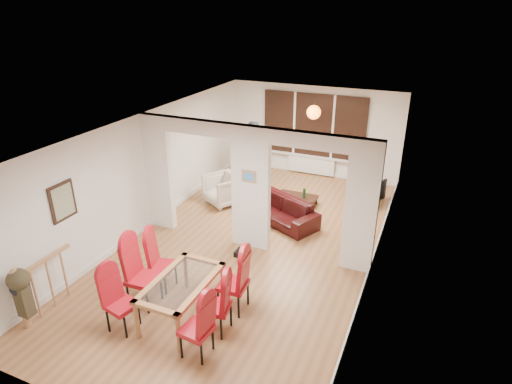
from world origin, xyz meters
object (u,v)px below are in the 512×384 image
Objects in this scene: armchair at (223,189)px; person at (252,155)px; dining_chair_la at (121,301)px; dining_chair_lc at (161,262)px; dining_chair_rb at (216,303)px; coffee_table at (297,200)px; dining_chair_ra at (196,325)px; television at (372,193)px; dining_chair_lb at (143,274)px; bowl at (288,195)px; dining_table at (183,299)px; sofa at (278,209)px; bottle at (304,193)px; dining_chair_rc at (233,280)px.

person is (0.22, 1.28, 0.55)m from armchair.
dining_chair_la is 1.13m from dining_chair_lc.
coffee_table is at bearing 81.68° from dining_chair_rb.
dining_chair_ra is at bearing -35.58° from armchair.
dining_chair_la is 6.85m from television.
dining_chair_lb is at bearing 108.02° from dining_chair_la.
armchair is 4.18× the size of bowl.
dining_table is at bearing 52.72° from dining_chair_la.
sofa is 2.37× the size of armchair.
television is (1.45, 5.70, -0.24)m from dining_chair_rb.
bottle is (1.72, -0.66, -0.56)m from person.
dining_table is at bearing 29.74° from person.
bottle is (-1.53, -0.91, 0.10)m from television.
dining_chair_rc reaches higher than dining_chair_rb.
dining_chair_lb is 0.51m from dining_chair_lc.
dining_chair_rc is at bearing -88.76° from bottle.
armchair is 1.64m from bowl.
dining_chair_lb is 4.18× the size of bottle.
sofa is at bearing -84.12° from bowl.
dining_table reaches higher than television.
sofa is (-0.38, 4.38, -0.23)m from dining_chair_ra.
dining_table is at bearing -5.23° from dining_chair_lb.
sofa is 2.64m from television.
dining_chair_rc is 4.14m from armchair.
television is (2.88, 5.61, -0.31)m from dining_chair_lb.
dining_chair_la is 0.64m from dining_chair_lb.
dining_chair_rb is at bearing -86.68° from coffee_table.
person reaches higher than armchair.
dining_chair_rb is at bearing -95.07° from dining_chair_rc.
dining_chair_rb is 3.68× the size of bottle.
dining_chair_lc is 0.93× the size of dining_chair_rc.
bottle is (-0.05, 5.35, -0.15)m from dining_chair_ra.
dining_chair_la is 1.00× the size of dining_chair_rb.
dining_chair_ra reaches higher than coffee_table.
dining_chair_lc is 3.73× the size of bottle.
coffee_table is at bearing 108.41° from sofa.
armchair is at bearing 104.18° from dining_chair_rb.
dining_table is at bearing -146.44° from dining_chair_rc.
dining_table is at bearing -40.03° from armchair.
bottle is (-0.08, 4.79, -0.15)m from dining_chair_rb.
dining_table is 1.27× the size of dining_chair_lb.
sofa is 1.06m from coffee_table.
dining_chair_ra is 0.52× the size of sofa.
dining_chair_rc reaches higher than bowl.
person reaches higher than dining_chair_rc.
dining_chair_lb is 1.54m from dining_chair_ra.
dining_table is at bearing 141.57° from dining_chair_ra.
dining_chair_ra reaches higher than sofa.
dining_chair_lb is 1.14× the size of dining_chair_rb.
dining_chair_rb is 0.92× the size of dining_chair_rc.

